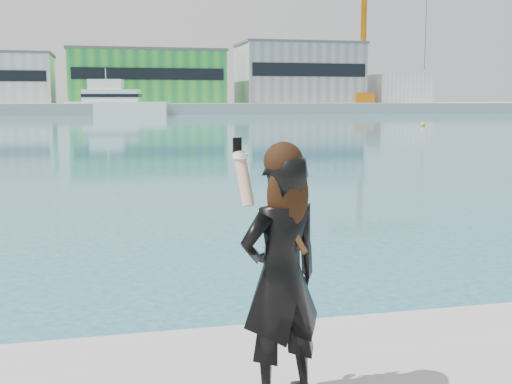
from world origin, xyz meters
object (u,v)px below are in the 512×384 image
motor_yacht (115,102)px  dock_crane (369,39)px  buoy_near (423,126)px  woman (281,270)px

motor_yacht → dock_crane: bearing=22.7°
dock_crane → buoy_near: 70.40m
motor_yacht → woman: size_ratio=10.45×
dock_crane → motor_yacht: 54.41m
woman → buoy_near: bearing=-137.0°
dock_crane → motor_yacht: size_ratio=1.33×
buoy_near → woman: 65.19m
buoy_near → woman: woman is taller
motor_yacht → woman: motor_yacht is taller
motor_yacht → buoy_near: bearing=-49.7°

